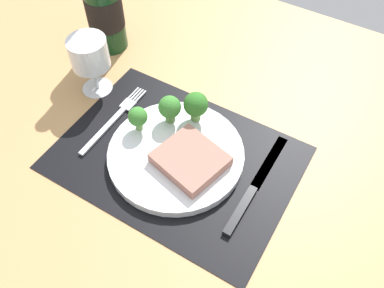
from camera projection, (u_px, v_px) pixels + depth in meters
ground_plane at (176, 163)px, 74.49cm from camera, size 140.00×110.00×3.00cm
placemat at (176, 157)px, 73.18cm from camera, size 42.19×30.30×0.30cm
plate at (176, 154)px, 72.43cm from camera, size 24.28×24.28×1.60cm
steak at (190, 159)px, 69.50cm from camera, size 12.95×12.25×2.06cm
broccoli_back_left at (138, 117)px, 72.57cm from camera, size 3.55×3.55×5.08cm
broccoli_near_steak at (196, 105)px, 73.53cm from camera, size 4.54×4.54×6.22cm
broccoli_near_fork at (170, 108)px, 73.62cm from camera, size 4.16×4.16×5.68cm
fork at (114, 119)px, 78.28cm from camera, size 2.40×19.20×0.50cm
knife at (252, 190)px, 68.46cm from camera, size 1.80×23.00×0.80cm
wine_bottle at (103, 4)px, 84.20cm from camera, size 7.87×7.87×30.29cm
wine_glass at (90, 56)px, 77.40cm from camera, size 7.50×7.50×12.20cm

